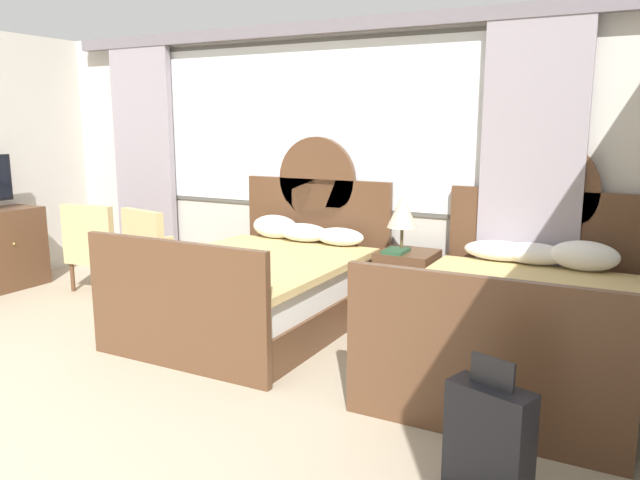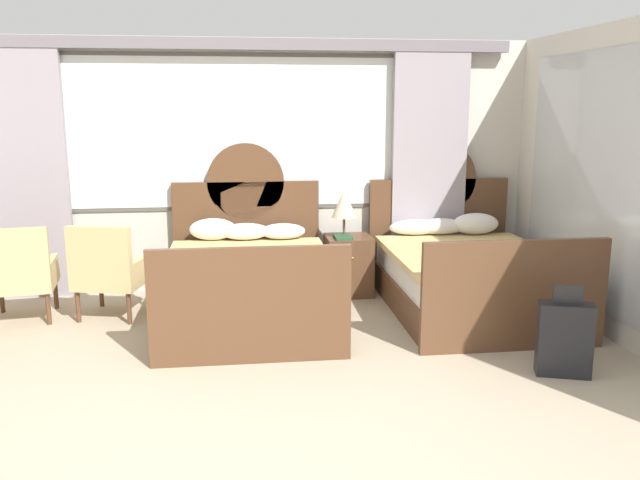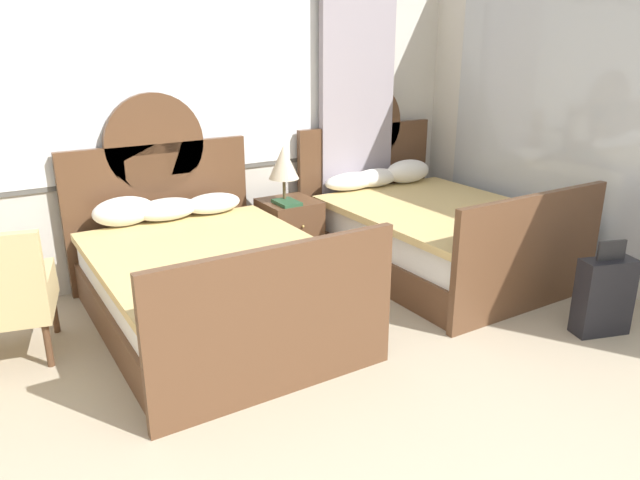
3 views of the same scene
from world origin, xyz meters
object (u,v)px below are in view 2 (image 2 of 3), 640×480
(bed_near_mirror, at_px, (467,275))
(suitcase_on_floor, at_px, (565,339))
(table_lamp_on_nightstand, at_px, (344,204))
(armchair_by_window_centre, at_px, (19,273))
(armchair_by_window_left, at_px, (109,270))
(book_on_nightstand, at_px, (343,237))
(nightstand_between_beds, at_px, (348,265))
(bed_near_window, at_px, (249,282))

(bed_near_mirror, height_order, suitcase_on_floor, bed_near_mirror)
(table_lamp_on_nightstand, xyz_separation_m, armchair_by_window_centre, (-3.14, -0.52, -0.51))
(armchair_by_window_left, distance_m, suitcase_on_floor, 4.07)
(table_lamp_on_nightstand, height_order, armchair_by_window_centre, table_lamp_on_nightstand)
(bed_near_mirror, distance_m, book_on_nightstand, 1.33)
(table_lamp_on_nightstand, bearing_deg, nightstand_between_beds, 14.67)
(bed_near_window, relative_size, table_lamp_on_nightstand, 4.32)
(table_lamp_on_nightstand, xyz_separation_m, suitcase_on_floor, (1.31, -2.32, -0.70))
(book_on_nightstand, xyz_separation_m, suitcase_on_floor, (1.33, -2.24, -0.36))
(bed_near_mirror, height_order, nightstand_between_beds, bed_near_mirror)
(nightstand_between_beds, xyz_separation_m, table_lamp_on_nightstand, (-0.05, -0.01, 0.67))
(nightstand_between_beds, height_order, suitcase_on_floor, suitcase_on_floor)
(table_lamp_on_nightstand, bearing_deg, armchair_by_window_left, -167.62)
(bed_near_mirror, height_order, book_on_nightstand, bed_near_mirror)
(nightstand_between_beds, distance_m, armchair_by_window_centre, 3.25)
(armchair_by_window_centre, distance_m, suitcase_on_floor, 4.81)
(table_lamp_on_nightstand, height_order, suitcase_on_floor, table_lamp_on_nightstand)
(bed_near_mirror, distance_m, armchair_by_window_left, 3.48)
(book_on_nightstand, bearing_deg, armchair_by_window_centre, -172.10)
(nightstand_between_beds, bearing_deg, book_on_nightstand, -127.73)
(bed_near_window, bearing_deg, table_lamp_on_nightstand, 33.45)
(bed_near_window, relative_size, nightstand_between_beds, 3.47)
(nightstand_between_beds, relative_size, book_on_nightstand, 2.43)
(table_lamp_on_nightstand, relative_size, armchair_by_window_centre, 0.55)
(armchair_by_window_left, height_order, suitcase_on_floor, armchair_by_window_left)
(bed_near_mirror, bearing_deg, suitcase_on_floor, -83.95)
(armchair_by_window_left, distance_m, armchair_by_window_centre, 0.81)
(nightstand_between_beds, bearing_deg, armchair_by_window_centre, -170.60)
(nightstand_between_beds, bearing_deg, bed_near_mirror, -32.58)
(book_on_nightstand, height_order, armchair_by_window_centre, armchair_by_window_centre)
(bed_near_window, distance_m, armchair_by_window_centre, 2.13)
(nightstand_between_beds, height_order, book_on_nightstand, book_on_nightstand)
(bed_near_window, xyz_separation_m, nightstand_between_beds, (1.08, 0.69, -0.04))
(armchair_by_window_centre, relative_size, suitcase_on_floor, 1.31)
(bed_near_mirror, height_order, armchair_by_window_centre, bed_near_mirror)
(nightstand_between_beds, xyz_separation_m, armchair_by_window_centre, (-3.20, -0.53, 0.16))
(nightstand_between_beds, xyz_separation_m, book_on_nightstand, (-0.07, -0.10, 0.33))
(nightstand_between_beds, relative_size, suitcase_on_floor, 0.90)
(bed_near_mirror, bearing_deg, nightstand_between_beds, 147.42)
(bed_near_mirror, height_order, armchair_by_window_left, bed_near_mirror)
(book_on_nightstand, relative_size, suitcase_on_floor, 0.37)
(bed_near_window, relative_size, book_on_nightstand, 8.41)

